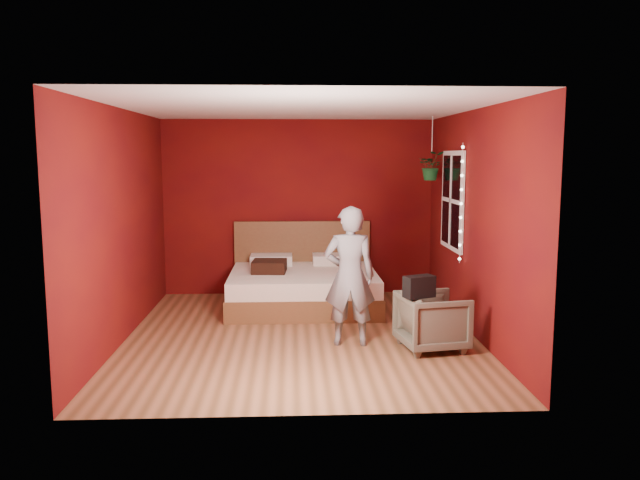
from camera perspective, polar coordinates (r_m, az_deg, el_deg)
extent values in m
plane|color=#955C3B|center=(7.34, -1.72, -8.71)|extent=(4.50, 4.50, 0.00)
cube|color=#67110A|center=(9.33, -1.99, 2.98)|extent=(4.00, 0.02, 2.60)
cube|color=#67110A|center=(4.84, -1.34, -1.53)|extent=(4.00, 0.02, 2.60)
cube|color=#67110A|center=(7.33, -17.69, 1.29)|extent=(0.02, 4.50, 2.60)
cube|color=#67110A|center=(7.39, 14.03, 1.47)|extent=(0.02, 4.50, 2.60)
cube|color=silver|center=(7.05, -1.81, 12.07)|extent=(4.00, 4.50, 0.02)
cube|color=white|center=(8.22, 12.02, 3.56)|extent=(0.04, 0.97, 1.27)
cube|color=black|center=(8.22, 11.91, 3.56)|extent=(0.02, 0.85, 1.15)
cube|color=white|center=(8.22, 11.88, 3.56)|extent=(0.03, 0.05, 1.15)
cube|color=white|center=(8.22, 11.88, 3.56)|extent=(0.03, 0.85, 0.05)
cylinder|color=silver|center=(7.71, 12.78, 3.26)|extent=(0.01, 0.01, 1.45)
sphere|color=#FFF2CC|center=(7.79, 12.63, -1.69)|extent=(0.04, 0.04, 0.04)
sphere|color=#FFF2CC|center=(7.76, 12.67, -0.46)|extent=(0.04, 0.04, 0.04)
sphere|color=#FFF2CC|center=(7.74, 12.71, 0.77)|extent=(0.04, 0.04, 0.04)
sphere|color=#FFF2CC|center=(7.72, 12.74, 2.01)|extent=(0.04, 0.04, 0.04)
sphere|color=#FFF2CC|center=(7.71, 12.78, 3.26)|extent=(0.04, 0.04, 0.04)
sphere|color=#FFF2CC|center=(7.70, 12.82, 4.51)|extent=(0.04, 0.04, 0.04)
sphere|color=#FFF2CC|center=(7.69, 12.86, 5.77)|extent=(0.04, 0.04, 0.04)
sphere|color=#FFF2CC|center=(7.69, 12.90, 7.03)|extent=(0.04, 0.04, 0.04)
sphere|color=#FFF2CC|center=(7.69, 12.94, 8.28)|extent=(0.04, 0.04, 0.04)
cube|color=brown|center=(8.60, -1.52, -5.26)|extent=(2.01, 1.71, 0.28)
cube|color=silver|center=(8.55, -1.53, -3.62)|extent=(1.97, 1.67, 0.22)
cube|color=brown|center=(9.32, -1.64, -1.66)|extent=(2.01, 0.08, 1.11)
cube|color=silver|center=(9.08, -4.46, -1.80)|extent=(0.60, 0.38, 0.14)
cube|color=silver|center=(9.10, 1.24, -1.76)|extent=(0.60, 0.38, 0.14)
imported|color=slate|center=(6.83, 2.72, -3.32)|extent=(0.58, 0.39, 1.54)
imported|color=#63604E|center=(6.87, 10.23, -7.31)|extent=(0.78, 0.77, 0.62)
cube|color=black|center=(6.56, 9.06, -4.22)|extent=(0.35, 0.27, 0.23)
cube|color=black|center=(8.49, -4.66, -2.42)|extent=(0.48, 0.48, 0.16)
cylinder|color=silver|center=(8.72, 10.23, 9.52)|extent=(0.01, 0.01, 0.47)
imported|color=#175324|center=(8.71, 10.16, 6.68)|extent=(0.39, 0.35, 0.39)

